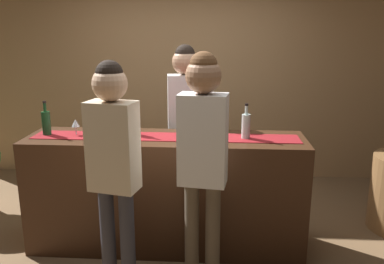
{
  "coord_description": "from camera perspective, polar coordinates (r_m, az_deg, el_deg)",
  "views": [
    {
      "loc": [
        0.46,
        -3.32,
        1.93
      ],
      "look_at": [
        0.23,
        0.0,
        1.07
      ],
      "focal_mm": 37.68,
      "sensor_mm": 36.0,
      "label": 1
    }
  ],
  "objects": [
    {
      "name": "customer_sipping",
      "position": [
        2.87,
        1.55,
        -2.02
      ],
      "size": [
        0.36,
        0.25,
        1.78
      ],
      "rotation": [
        0.0,
        0.0,
        -0.14
      ],
      "color": "brown",
      "rests_on": "ground"
    },
    {
      "name": "ground_plane",
      "position": [
        3.87,
        -3.55,
        -15.45
      ],
      "size": [
        10.0,
        10.0,
        0.0
      ],
      "primitive_type": "plane",
      "color": "brown"
    },
    {
      "name": "counter_runner_cloth",
      "position": [
        3.47,
        -3.81,
        -0.69
      ],
      "size": [
        2.29,
        0.28,
        0.01
      ],
      "primitive_type": "cube",
      "color": "maroon",
      "rests_on": "bar_counter"
    },
    {
      "name": "wine_bottle_green",
      "position": [
        3.73,
        -19.93,
        1.28
      ],
      "size": [
        0.07,
        0.07,
        0.3
      ],
      "color": "#194723",
      "rests_on": "bar_counter"
    },
    {
      "name": "wine_bottle_amber",
      "position": [
        3.57,
        -8.67,
        1.41
      ],
      "size": [
        0.07,
        0.07,
        0.3
      ],
      "color": "brown",
      "rests_on": "bar_counter"
    },
    {
      "name": "wine_glass_mid_counter",
      "position": [
        3.64,
        -16.16,
        1.15
      ],
      "size": [
        0.07,
        0.07,
        0.14
      ],
      "color": "silver",
      "rests_on": "bar_counter"
    },
    {
      "name": "wine_bottle_clear",
      "position": [
        3.42,
        7.65,
        0.89
      ],
      "size": [
        0.07,
        0.07,
        0.3
      ],
      "color": "#B2C6C1",
      "rests_on": "bar_counter"
    },
    {
      "name": "back_wall",
      "position": [
        5.26,
        -1.13,
        9.29
      ],
      "size": [
        6.0,
        0.12,
        2.9
      ],
      "primitive_type": "cube",
      "color": "tan",
      "rests_on": "ground"
    },
    {
      "name": "wine_glass_near_customer",
      "position": [
        3.41,
        2.54,
        0.81
      ],
      "size": [
        0.07,
        0.07,
        0.14
      ],
      "color": "silver",
      "rests_on": "bar_counter"
    },
    {
      "name": "customer_browsing",
      "position": [
        2.89,
        -11.07,
        -3.04
      ],
      "size": [
        0.37,
        0.27,
        1.73
      ],
      "rotation": [
        0.0,
        0.0,
        -0.21
      ],
      "color": "#33333D",
      "rests_on": "ground"
    },
    {
      "name": "bartender",
      "position": [
        4.0,
        -0.97,
        2.75
      ],
      "size": [
        0.37,
        0.25,
        1.78
      ],
      "rotation": [
        0.0,
        0.0,
        3.29
      ],
      "color": "#26262B",
      "rests_on": "ground"
    },
    {
      "name": "bar_counter",
      "position": [
        3.64,
        -3.68,
        -8.49
      ],
      "size": [
        2.41,
        0.6,
        1.02
      ],
      "primitive_type": "cube",
      "color": "#3D2314",
      "rests_on": "ground"
    }
  ]
}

